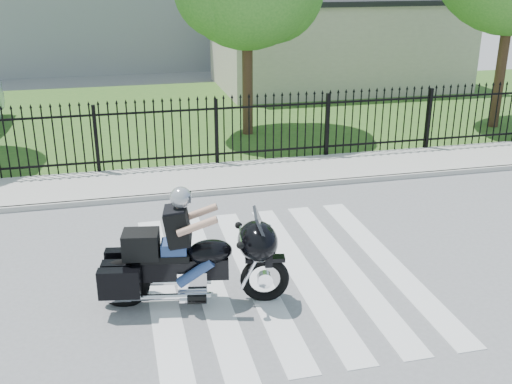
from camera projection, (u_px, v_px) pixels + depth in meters
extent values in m
plane|color=slate|center=(278.00, 274.00, 10.24)|extent=(120.00, 120.00, 0.00)
cube|color=#ADAAA3|center=(224.00, 177.00, 14.77)|extent=(40.00, 2.00, 0.12)
cube|color=#ADAAA3|center=(232.00, 191.00, 13.86)|extent=(40.00, 0.12, 0.12)
cube|color=#2A551D|center=(188.00, 115.00, 21.15)|extent=(40.00, 12.00, 0.02)
cube|color=black|center=(217.00, 154.00, 15.57)|extent=(26.00, 0.04, 0.05)
cube|color=black|center=(216.00, 109.00, 15.15)|extent=(26.00, 0.04, 0.05)
cylinder|color=#382316|center=(247.00, 67.00, 18.02)|extent=(0.32, 0.32, 4.16)
cylinder|color=#382316|center=(503.00, 52.00, 18.74)|extent=(0.32, 0.32, 4.80)
cube|color=beige|center=(336.00, 45.00, 25.70)|extent=(10.00, 6.00, 3.50)
cube|color=black|center=(338.00, 0.00, 25.04)|extent=(10.20, 6.20, 0.20)
torus|color=black|center=(265.00, 279.00, 9.32)|extent=(0.78, 0.27, 0.77)
torus|color=black|center=(123.00, 284.00, 9.19)|extent=(0.83, 0.30, 0.82)
cube|color=black|center=(181.00, 268.00, 9.15)|extent=(1.48, 0.51, 0.34)
ellipsoid|color=black|center=(210.00, 252.00, 9.09)|extent=(0.76, 0.56, 0.37)
cube|color=black|center=(166.00, 256.00, 9.06)|extent=(0.78, 0.48, 0.11)
cube|color=silver|center=(193.00, 278.00, 9.23)|extent=(0.50, 0.41, 0.34)
ellipsoid|color=black|center=(258.00, 241.00, 9.08)|extent=(0.73, 0.90, 0.60)
cube|color=black|center=(141.00, 244.00, 8.97)|extent=(0.60, 0.51, 0.40)
cube|color=navy|center=(174.00, 247.00, 9.02)|extent=(0.43, 0.40, 0.20)
sphere|color=#A9ABB1|center=(181.00, 198.00, 8.75)|extent=(0.32, 0.32, 0.32)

